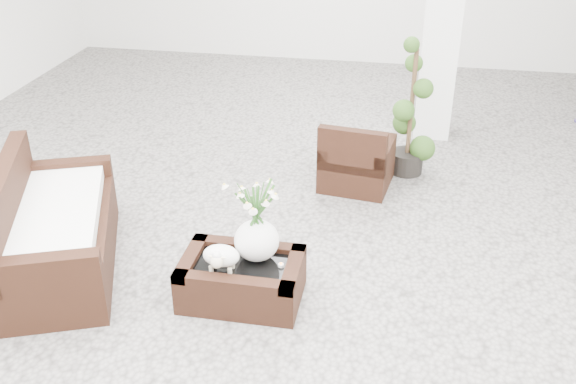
% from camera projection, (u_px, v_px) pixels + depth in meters
% --- Properties ---
extents(ground, '(11.00, 11.00, 0.00)m').
position_uv_depth(ground, '(290.00, 250.00, 5.63)').
color(ground, gray).
rests_on(ground, ground).
extents(coffee_table, '(0.90, 0.60, 0.31)m').
position_uv_depth(coffee_table, '(242.00, 281.00, 4.97)').
color(coffee_table, black).
rests_on(coffee_table, ground).
extents(sheep_figurine, '(0.28, 0.23, 0.21)m').
position_uv_depth(sheep_figurine, '(221.00, 258.00, 4.78)').
color(sheep_figurine, white).
rests_on(sheep_figurine, coffee_table).
extents(planter_narcissus, '(0.44, 0.44, 0.80)m').
position_uv_depth(planter_narcissus, '(256.00, 212.00, 4.78)').
color(planter_narcissus, white).
rests_on(planter_narcissus, coffee_table).
extents(tealight, '(0.04, 0.04, 0.03)m').
position_uv_depth(tealight, '(281.00, 265.00, 4.86)').
color(tealight, white).
rests_on(tealight, coffee_table).
extents(armchair, '(0.75, 0.72, 0.71)m').
position_uv_depth(armchair, '(357.00, 153.00, 6.53)').
color(armchair, black).
rests_on(armchair, ground).
extents(loveseat, '(1.36, 1.85, 0.89)m').
position_uv_depth(loveseat, '(56.00, 220.00, 5.20)').
color(loveseat, black).
rests_on(loveseat, ground).
extents(topiary, '(0.38, 0.38, 1.42)m').
position_uv_depth(topiary, '(411.00, 109.00, 6.61)').
color(topiary, '#264416').
rests_on(topiary, ground).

